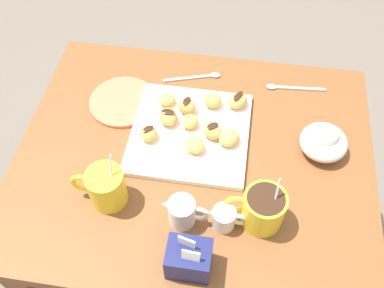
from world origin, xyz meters
name	(u,v)px	position (x,y,z in m)	size (l,w,h in m)	color
ground_plane	(193,261)	(0.00, 0.00, 0.00)	(8.00, 8.00, 0.00)	#665B51
dining_table	(194,185)	(0.00, 0.00, 0.57)	(0.88, 0.73, 0.71)	brown
pastry_plate_square	(190,133)	(0.02, -0.06, 0.72)	(0.30, 0.30, 0.02)	white
coffee_mug_yellow_left	(262,208)	(-0.17, 0.15, 0.76)	(0.13, 0.09, 0.14)	yellow
coffee_mug_yellow_right	(105,186)	(0.18, 0.15, 0.76)	(0.13, 0.08, 0.15)	yellow
cream_pitcher_white	(181,211)	(0.00, 0.18, 0.75)	(0.10, 0.06, 0.07)	white
sugar_caddy	(189,259)	(-0.03, 0.28, 0.75)	(0.09, 0.07, 0.11)	#191E51
ice_cream_bowl	(324,141)	(-0.31, -0.06, 0.75)	(0.12, 0.12, 0.09)	white
chocolate_sauce_pitcher	(225,217)	(-0.09, 0.17, 0.74)	(0.09, 0.05, 0.06)	white
saucer_coral_left	(123,102)	(0.22, -0.14, 0.72)	(0.18, 0.18, 0.01)	#E5704C
loose_spoon_near_saucer	(199,77)	(0.03, -0.27, 0.72)	(0.16, 0.06, 0.01)	silver
loose_spoon_by_plate	(289,88)	(-0.23, -0.26, 0.72)	(0.16, 0.03, 0.01)	silver
beignet_0	(195,145)	(0.00, -0.01, 0.75)	(0.05, 0.04, 0.03)	#DBA351
beignet_1	(212,131)	(-0.04, -0.06, 0.75)	(0.04, 0.05, 0.04)	#DBA351
chocolate_drizzle_1	(213,126)	(-0.04, -0.06, 0.77)	(0.03, 0.02, 0.01)	#381E11
beignet_2	(168,117)	(0.08, -0.08, 0.75)	(0.05, 0.05, 0.04)	#DBA351
chocolate_drizzle_2	(168,112)	(0.08, -0.08, 0.77)	(0.03, 0.02, 0.01)	#381E11
beignet_3	(229,138)	(-0.08, -0.04, 0.75)	(0.05, 0.05, 0.03)	#DBA351
beignet_4	(149,134)	(0.12, -0.02, 0.75)	(0.04, 0.05, 0.04)	#DBA351
chocolate_drizzle_4	(148,129)	(0.12, -0.02, 0.77)	(0.03, 0.02, 0.01)	#381E11
beignet_5	(190,122)	(0.02, -0.08, 0.74)	(0.04, 0.04, 0.03)	#DBA351
beignet_6	(213,100)	(-0.03, -0.16, 0.75)	(0.05, 0.05, 0.04)	#DBA351
beignet_7	(167,100)	(0.10, -0.14, 0.74)	(0.05, 0.04, 0.03)	#DBA351
beignet_8	(187,106)	(0.04, -0.12, 0.75)	(0.04, 0.05, 0.04)	#DBA351
chocolate_drizzle_8	(187,101)	(0.04, -0.12, 0.77)	(0.03, 0.02, 0.01)	#381E11
beignet_9	(238,101)	(-0.09, -0.17, 0.75)	(0.05, 0.05, 0.04)	#DBA351
chocolate_drizzle_9	(238,96)	(-0.09, -0.17, 0.77)	(0.04, 0.02, 0.01)	#381E11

